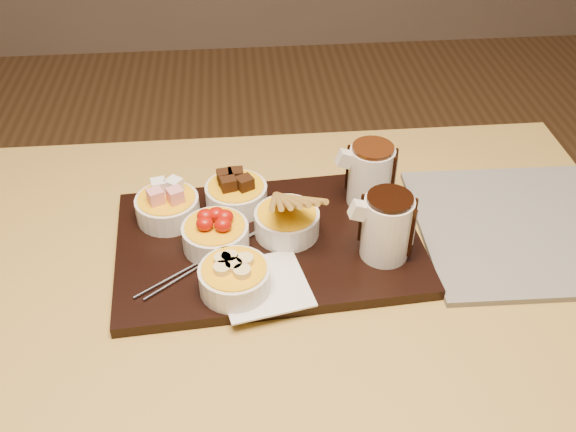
{
  "coord_description": "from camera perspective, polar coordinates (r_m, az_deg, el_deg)",
  "views": [
    {
      "loc": [
        -0.01,
        -0.67,
        1.41
      ],
      "look_at": [
        0.06,
        0.07,
        0.81
      ],
      "focal_mm": 40.0,
      "sensor_mm": 36.0,
      "label": 1
    }
  ],
  "objects": [
    {
      "name": "bowl_strawberries",
      "position": [
        0.96,
        -6.45,
        -1.81
      ],
      "size": [
        0.1,
        0.1,
        0.04
      ],
      "primitive_type": "cylinder",
      "color": "silver",
      "rests_on": "serving_board"
    },
    {
      "name": "dining_table",
      "position": [
        1.01,
        -2.78,
        -9.76
      ],
      "size": [
        1.2,
        0.8,
        0.75
      ],
      "color": "#BC9845",
      "rests_on": "ground"
    },
    {
      "name": "serving_board",
      "position": [
        0.99,
        -1.73,
        -2.4
      ],
      "size": [
        0.48,
        0.33,
        0.02
      ],
      "primitive_type": "cube",
      "rotation": [
        0.0,
        0.0,
        0.07
      ],
      "color": "black",
      "rests_on": "dining_table"
    },
    {
      "name": "pitcher_dark_chocolate",
      "position": [
        0.94,
        8.76,
        -1.04
      ],
      "size": [
        0.08,
        0.08,
        0.1
      ],
      "primitive_type": "cylinder",
      "rotation": [
        0.0,
        0.0,
        0.07
      ],
      "color": "silver",
      "rests_on": "serving_board"
    },
    {
      "name": "newspaper",
      "position": [
        1.1,
        21.74,
        -0.91
      ],
      "size": [
        0.4,
        0.33,
        0.01
      ],
      "primitive_type": "cube",
      "rotation": [
        0.0,
        0.0,
        -0.02
      ],
      "color": "beige",
      "rests_on": "dining_table"
    },
    {
      "name": "pitcher_milk_chocolate",
      "position": [
        1.04,
        7.34,
        3.56
      ],
      "size": [
        0.08,
        0.08,
        0.1
      ],
      "primitive_type": "cylinder",
      "rotation": [
        0.0,
        0.0,
        0.07
      ],
      "color": "silver",
      "rests_on": "serving_board"
    },
    {
      "name": "bowl_cake",
      "position": [
        1.04,
        -4.6,
        1.77
      ],
      "size": [
        0.1,
        0.1,
        0.04
      ],
      "primitive_type": "cylinder",
      "color": "silver",
      "rests_on": "serving_board"
    },
    {
      "name": "napkin",
      "position": [
        0.91,
        -2.17,
        -6.14
      ],
      "size": [
        0.14,
        0.14,
        0.0
      ],
      "primitive_type": "cube",
      "rotation": [
        0.0,
        0.0,
        0.2
      ],
      "color": "white",
      "rests_on": "serving_board"
    },
    {
      "name": "fondue_skewers",
      "position": [
        0.95,
        -6.88,
        -3.54
      ],
      "size": [
        0.18,
        0.23,
        0.01
      ],
      "primitive_type": null,
      "rotation": [
        0.0,
        0.0,
        -0.95
      ],
      "color": "silver",
      "rests_on": "serving_board"
    },
    {
      "name": "bowl_bananas",
      "position": [
        0.89,
        -4.76,
        -5.61
      ],
      "size": [
        0.1,
        0.1,
        0.04
      ],
      "primitive_type": "cylinder",
      "color": "silver",
      "rests_on": "serving_board"
    },
    {
      "name": "bowl_marshmallows",
      "position": [
        1.03,
        -10.64,
        0.68
      ],
      "size": [
        0.1,
        0.1,
        0.04
      ],
      "primitive_type": "cylinder",
      "color": "silver",
      "rests_on": "serving_board"
    },
    {
      "name": "bowl_biscotti",
      "position": [
        0.98,
        -0.1,
        -0.62
      ],
      "size": [
        0.1,
        0.1,
        0.04
      ],
      "primitive_type": "cylinder",
      "color": "silver",
      "rests_on": "serving_board"
    }
  ]
}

